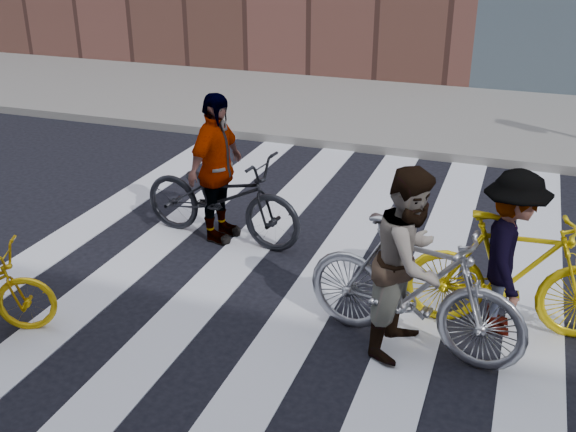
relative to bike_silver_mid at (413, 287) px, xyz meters
The scene contains 9 objects.
ground 0.93m from the bike_silver_mid, 143.86° to the left, with size 100.00×100.00×0.00m, color black.
sidewalk_far 7.95m from the bike_silver_mid, 94.03° to the left, with size 100.00×5.00×0.15m, color slate.
zebra_crosswalk 0.93m from the bike_silver_mid, 143.86° to the left, with size 8.25×10.00×0.01m.
bike_silver_mid is the anchor object (origin of this frame).
bike_yellow_right 1.02m from the bike_silver_mid, 36.30° to the left, with size 0.56×2.00×1.20m, color yellow.
bike_dark_rear 3.01m from the bike_silver_mid, 149.60° to the left, with size 0.74×2.14×1.12m, color black.
rider_mid 0.26m from the bike_silver_mid, behind, with size 0.85×0.66×1.75m, color slate.
rider_right 1.00m from the bike_silver_mid, 38.03° to the left, with size 1.04×0.60×1.62m, color slate.
rider_rear 3.07m from the bike_silver_mid, 150.08° to the left, with size 1.07×0.45×1.83m, color slate.
Camera 1 is at (1.28, -5.72, 3.62)m, focal length 42.00 mm.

